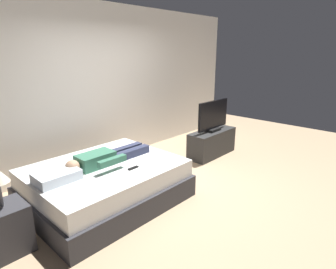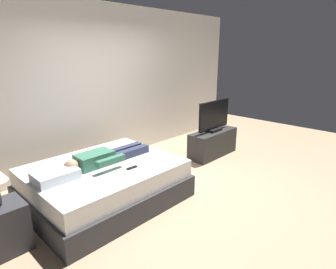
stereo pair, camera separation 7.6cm
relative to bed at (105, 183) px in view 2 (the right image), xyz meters
The scene contains 9 objects.
ground_plane 1.07m from the bed, 27.03° to the right, with size 10.00×10.00×0.00m, color tan.
back_wall 2.22m from the bed, 46.01° to the left, with size 6.40×0.10×2.80m, color silver.
bed is the anchor object (origin of this frame).
pillow 0.74m from the bed, behind, with size 0.48×0.34×0.12m, color white.
person 0.36m from the bed, 48.59° to the left, with size 1.26×0.46×0.18m.
remote 0.50m from the bed, 64.18° to the right, with size 0.15×0.04×0.02m, color black.
tv_stand 2.48m from the bed, ahead, with size 1.10×0.40×0.50m, color #2D2D2D.
tv 2.53m from the bed, ahead, with size 0.88×0.20×0.59m.
nightstand 1.28m from the bed, behind, with size 0.40×0.40×0.52m, color #333338.
Camera 2 is at (-2.83, -2.55, 2.00)m, focal length 30.03 mm.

